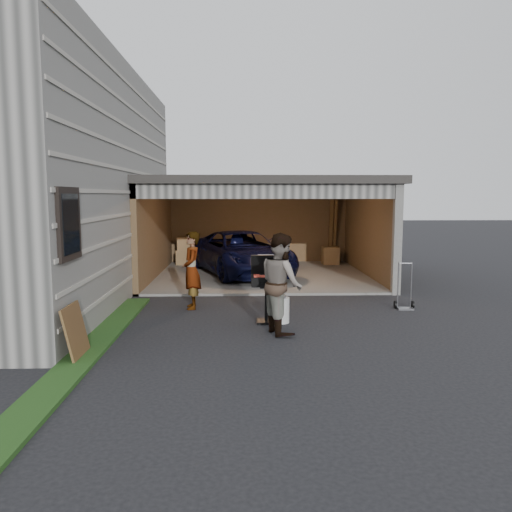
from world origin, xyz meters
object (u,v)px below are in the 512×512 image
Objects in this scene: propane_tank at (281,310)px; hand_truck at (405,300)px; woman at (192,270)px; man at (281,283)px; bbq_grill at (266,283)px; plywood_panel at (76,332)px; minivan at (241,255)px.

hand_truck is (2.75, 1.08, -0.05)m from propane_tank.
man is (1.77, -1.94, 0.06)m from woman.
man is at bearing -144.67° from hand_truck.
plywood_panel is (-2.94, -2.08, -0.35)m from bbq_grill.
propane_tank is (0.75, -5.55, -0.40)m from minivan.
plywood_panel is at bearing -144.72° from bbq_grill.
plywood_panel is at bearing 96.24° from man.
woman is 3.61m from plywood_panel.
man is 2.14× the size of plywood_panel.
propane_tank is at bearing -102.11° from minivan.
bbq_grill is 3.26m from hand_truck.
man is 1.39× the size of bbq_grill.
hand_truck is (3.50, -4.47, -0.45)m from minivan.
minivan is 5.61m from propane_tank.
hand_truck is at bearing -71.71° from minivan.
man is (0.70, -6.24, 0.24)m from minivan.
minivan is 3.63× the size of bbq_grill.
plywood_panel is 0.83× the size of hand_truck.
hand_truck is at bearing 19.16° from bbq_grill.
minivan is 5.69m from hand_truck.
woman is at bearing 145.44° from propane_tank.
minivan reaches higher than bbq_grill.
woman is 1.30× the size of bbq_grill.
woman is 1.97m from bbq_grill.
woman reaches higher than propane_tank.
minivan is 4.43m from woman.
woman reaches higher than bbq_grill.
man is at bearing 23.30° from plywood_panel.
woman is 3.42× the size of propane_tank.
hand_truck is (2.80, 1.77, -0.70)m from man.
bbq_grill is (-0.23, 0.71, -0.12)m from man.
propane_tank is at bearing 47.21° from woman.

